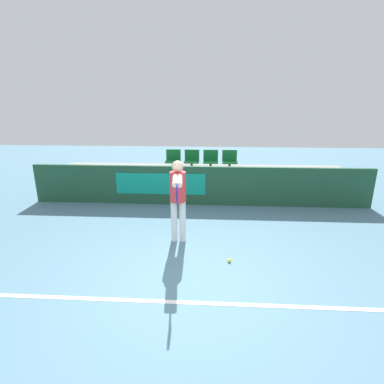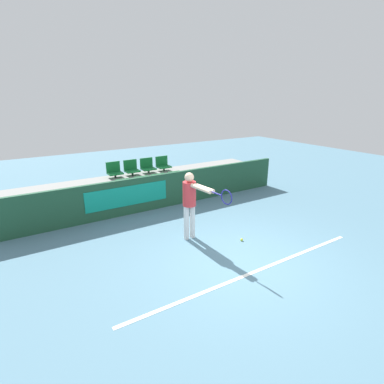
{
  "view_description": "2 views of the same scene",
  "coord_description": "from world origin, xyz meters",
  "px_view_note": "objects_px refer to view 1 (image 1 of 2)",
  "views": [
    {
      "loc": [
        0.29,
        -4.1,
        2.78
      ],
      "look_at": [
        -0.11,
        2.35,
        0.82
      ],
      "focal_mm": 28.0,
      "sensor_mm": 36.0,
      "label": 1
    },
    {
      "loc": [
        -3.89,
        -4.23,
        3.41
      ],
      "look_at": [
        0.25,
        2.37,
        0.88
      ],
      "focal_mm": 28.0,
      "sensor_mm": 36.0,
      "label": 2
    }
  ],
  "objects_px": {
    "stadium_chair_2": "(210,178)",
    "tennis_ball": "(229,260)",
    "tennis_player": "(178,194)",
    "stadium_chair_3": "(231,178)",
    "stadium_chair_0": "(170,177)",
    "stadium_chair_7": "(230,159)",
    "stadium_chair_1": "(190,177)",
    "stadium_chair_6": "(211,159)",
    "stadium_chair_5": "(192,159)",
    "stadium_chair_4": "(173,159)"
  },
  "relations": [
    {
      "from": "stadium_chair_2",
      "to": "tennis_ball",
      "type": "xyz_separation_m",
      "value": [
        0.36,
        -3.79,
        -0.58
      ]
    },
    {
      "from": "stadium_chair_2",
      "to": "tennis_player",
      "type": "height_order",
      "value": "tennis_player"
    },
    {
      "from": "stadium_chair_3",
      "to": "stadium_chair_0",
      "type": "bearing_deg",
      "value": 180.0
    },
    {
      "from": "stadium_chair_7",
      "to": "stadium_chair_1",
      "type": "bearing_deg",
      "value": -143.05
    },
    {
      "from": "stadium_chair_6",
      "to": "tennis_player",
      "type": "height_order",
      "value": "tennis_player"
    },
    {
      "from": "stadium_chair_6",
      "to": "tennis_ball",
      "type": "distance_m",
      "value": 4.82
    },
    {
      "from": "stadium_chair_2",
      "to": "stadium_chair_5",
      "type": "relative_size",
      "value": 1.0
    },
    {
      "from": "stadium_chair_1",
      "to": "stadium_chair_2",
      "type": "relative_size",
      "value": 1.0
    },
    {
      "from": "stadium_chair_0",
      "to": "stadium_chair_4",
      "type": "height_order",
      "value": "stadium_chair_4"
    },
    {
      "from": "stadium_chair_6",
      "to": "tennis_ball",
      "type": "relative_size",
      "value": 7.84
    },
    {
      "from": "stadium_chair_2",
      "to": "stadium_chair_4",
      "type": "xyz_separation_m",
      "value": [
        -1.22,
        0.91,
        0.38
      ]
    },
    {
      "from": "stadium_chair_0",
      "to": "tennis_ball",
      "type": "height_order",
      "value": "stadium_chair_0"
    },
    {
      "from": "stadium_chair_2",
      "to": "stadium_chair_7",
      "type": "xyz_separation_m",
      "value": [
        0.61,
        0.91,
        0.38
      ]
    },
    {
      "from": "stadium_chair_1",
      "to": "stadium_chair_3",
      "type": "relative_size",
      "value": 1.0
    },
    {
      "from": "stadium_chair_7",
      "to": "tennis_ball",
      "type": "relative_size",
      "value": 7.84
    },
    {
      "from": "stadium_chair_5",
      "to": "stadium_chair_6",
      "type": "distance_m",
      "value": 0.61
    },
    {
      "from": "stadium_chair_3",
      "to": "stadium_chair_6",
      "type": "xyz_separation_m",
      "value": [
        -0.61,
        0.91,
        0.38
      ]
    },
    {
      "from": "stadium_chair_6",
      "to": "stadium_chair_5",
      "type": "bearing_deg",
      "value": 180.0
    },
    {
      "from": "stadium_chair_5",
      "to": "tennis_ball",
      "type": "relative_size",
      "value": 7.84
    },
    {
      "from": "stadium_chair_5",
      "to": "stadium_chair_4",
      "type": "bearing_deg",
      "value": 180.0
    },
    {
      "from": "stadium_chair_6",
      "to": "stadium_chair_4",
      "type": "bearing_deg",
      "value": 180.0
    },
    {
      "from": "tennis_player",
      "to": "stadium_chair_0",
      "type": "bearing_deg",
      "value": 95.19
    },
    {
      "from": "stadium_chair_0",
      "to": "stadium_chair_7",
      "type": "bearing_deg",
      "value": 26.63
    },
    {
      "from": "stadium_chair_2",
      "to": "tennis_player",
      "type": "bearing_deg",
      "value": -101.78
    },
    {
      "from": "stadium_chair_4",
      "to": "stadium_chair_7",
      "type": "bearing_deg",
      "value": 0.0
    },
    {
      "from": "tennis_ball",
      "to": "tennis_player",
      "type": "bearing_deg",
      "value": 143.28
    },
    {
      "from": "stadium_chair_7",
      "to": "tennis_ball",
      "type": "distance_m",
      "value": 4.81
    },
    {
      "from": "stadium_chair_0",
      "to": "stadium_chair_5",
      "type": "distance_m",
      "value": 1.16
    },
    {
      "from": "stadium_chair_3",
      "to": "tennis_ball",
      "type": "distance_m",
      "value": 3.84
    },
    {
      "from": "stadium_chair_6",
      "to": "stadium_chair_7",
      "type": "height_order",
      "value": "same"
    },
    {
      "from": "stadium_chair_0",
      "to": "stadium_chair_3",
      "type": "bearing_deg",
      "value": 0.0
    },
    {
      "from": "tennis_player",
      "to": "stadium_chair_1",
      "type": "bearing_deg",
      "value": 83.89
    },
    {
      "from": "tennis_ball",
      "to": "stadium_chair_5",
      "type": "bearing_deg",
      "value": 101.63
    },
    {
      "from": "stadium_chair_0",
      "to": "stadium_chair_3",
      "type": "height_order",
      "value": "same"
    },
    {
      "from": "stadium_chair_0",
      "to": "stadium_chair_5",
      "type": "relative_size",
      "value": 1.0
    },
    {
      "from": "stadium_chair_1",
      "to": "tennis_player",
      "type": "bearing_deg",
      "value": -90.52
    },
    {
      "from": "stadium_chair_7",
      "to": "tennis_ball",
      "type": "bearing_deg",
      "value": -93.01
    },
    {
      "from": "stadium_chair_2",
      "to": "stadium_chair_7",
      "type": "height_order",
      "value": "stadium_chair_7"
    },
    {
      "from": "stadium_chair_7",
      "to": "stadium_chair_4",
      "type": "bearing_deg",
      "value": 180.0
    },
    {
      "from": "stadium_chair_0",
      "to": "tennis_player",
      "type": "distance_m",
      "value": 3.13
    },
    {
      "from": "stadium_chair_2",
      "to": "tennis_ball",
      "type": "relative_size",
      "value": 7.84
    },
    {
      "from": "stadium_chair_1",
      "to": "stadium_chair_6",
      "type": "xyz_separation_m",
      "value": [
        0.61,
        0.91,
        0.38
      ]
    },
    {
      "from": "stadium_chair_1",
      "to": "stadium_chair_6",
      "type": "distance_m",
      "value": 1.16
    },
    {
      "from": "stadium_chair_7",
      "to": "stadium_chair_2",
      "type": "bearing_deg",
      "value": -123.62
    },
    {
      "from": "stadium_chair_3",
      "to": "tennis_player",
      "type": "bearing_deg",
      "value": -112.2
    },
    {
      "from": "stadium_chair_0",
      "to": "stadium_chair_2",
      "type": "height_order",
      "value": "same"
    },
    {
      "from": "stadium_chair_2",
      "to": "stadium_chair_3",
      "type": "height_order",
      "value": "same"
    },
    {
      "from": "tennis_player",
      "to": "tennis_ball",
      "type": "height_order",
      "value": "tennis_player"
    },
    {
      "from": "tennis_player",
      "to": "tennis_ball",
      "type": "relative_size",
      "value": 25.59
    },
    {
      "from": "stadium_chair_4",
      "to": "stadium_chair_1",
      "type": "bearing_deg",
      "value": -56.38
    }
  ]
}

